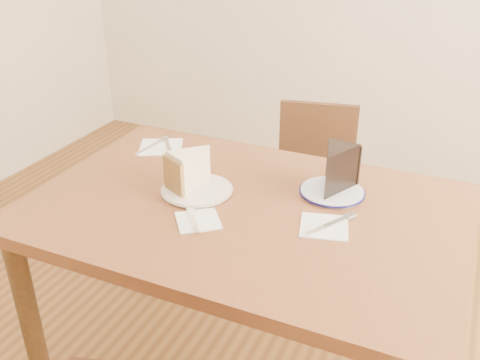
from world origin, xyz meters
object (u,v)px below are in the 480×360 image
object	(u,v)px
chocolate_cake	(334,172)
plate_cream	(197,190)
table	(245,235)
plate_navy	(332,192)
chair_far	(312,190)
carrot_cake	(193,170)

from	to	relation	value
chocolate_cake	plate_cream	bearing A→B (deg)	28.27
table	plate_navy	xyz separation A→B (m)	(0.20, 0.17, 0.10)
table	chair_far	xyz separation A→B (m)	(-0.02, 0.74, -0.22)
table	carrot_cake	bearing A→B (deg)	170.80
plate_navy	chocolate_cake	size ratio (longest dim) A/B	1.33
carrot_cake	chocolate_cake	distance (m)	0.41
plate_navy	chocolate_cake	world-z (taller)	chocolate_cake
chair_far	carrot_cake	xyz separation A→B (m)	(-0.16, -0.71, 0.38)
carrot_cake	chocolate_cake	xyz separation A→B (m)	(0.38, 0.14, 0.01)
chocolate_cake	carrot_cake	bearing A→B (deg)	25.60
plate_cream	carrot_cake	distance (m)	0.06
plate_navy	table	bearing A→B (deg)	-140.52
table	plate_cream	size ratio (longest dim) A/B	5.99
chair_far	table	bearing A→B (deg)	80.31
table	plate_navy	distance (m)	0.28
chair_far	plate_cream	xyz separation A→B (m)	(-0.14, -0.72, 0.33)
plate_navy	carrot_cake	xyz separation A→B (m)	(-0.38, -0.14, 0.06)
plate_cream	chair_far	bearing A→B (deg)	78.85
chair_far	plate_navy	bearing A→B (deg)	100.05
table	carrot_cake	distance (m)	0.24
table	carrot_cake	size ratio (longest dim) A/B	9.68
chair_far	carrot_cake	world-z (taller)	carrot_cake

